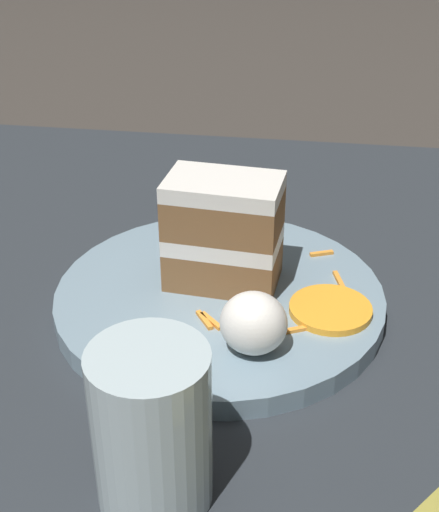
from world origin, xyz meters
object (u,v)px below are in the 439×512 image
plate (219,299)px  drinking_glass (152,438)px  cake_slice (223,232)px  orange_garnish (330,309)px  cream_dollop (254,323)px

plate → drinking_glass: size_ratio=2.59×
cake_slice → plate: bearing=1.3°
plate → cake_slice: cake_slice is taller
plate → cake_slice: (-0.00, -0.02, 0.06)m
orange_garnish → drinking_glass: 0.21m
orange_garnish → drinking_glass: drinking_glass is taller
cream_dollop → drinking_glass: drinking_glass is taller
orange_garnish → drinking_glass: bearing=61.1°
cake_slice → drinking_glass: (0.01, 0.21, -0.02)m
cake_slice → cream_dollop: bearing=26.1°
drinking_glass → cake_slice: bearing=-92.6°
drinking_glass → cream_dollop: bearing=-109.6°
cake_slice → orange_garnish: bearing=74.3°
plate → cream_dollop: size_ratio=5.55×
cake_slice → orange_garnish: cake_slice is taller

